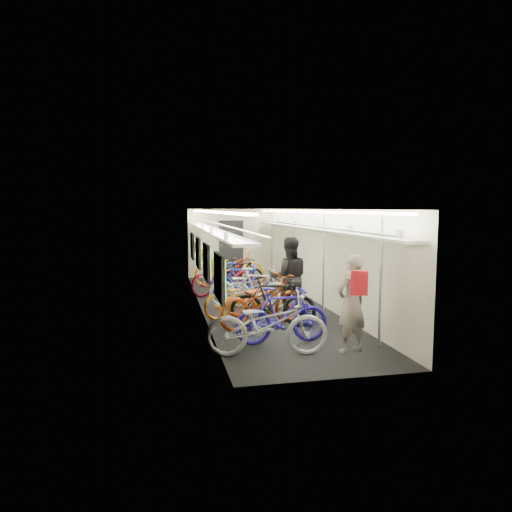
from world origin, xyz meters
name	(u,v)px	position (x,y,z in m)	size (l,w,h in m)	color
train_car_shell	(242,238)	(-0.36, 0.71, 1.66)	(10.00, 10.00, 10.00)	black
bicycle_0	(267,324)	(-0.74, -3.76, 0.53)	(0.70, 2.00, 1.05)	#AEADB2
bicycle_1	(282,315)	(-0.32, -3.17, 0.52)	(0.49, 1.72, 1.04)	#2A1CAB
bicycle_2	(262,301)	(-0.43, -1.95, 0.53)	(0.71, 2.03, 1.07)	#9D3211
bicycle_3	(273,302)	(-0.21, -2.03, 0.53)	(0.50, 1.76, 1.06)	black
bicycle_4	(243,298)	(-0.69, -1.17, 0.46)	(0.61, 1.76, 0.92)	orange
bicycle_5	(258,288)	(-0.14, -0.26, 0.50)	(0.47, 1.66, 1.00)	#BDBDBF
bicycle_6	(249,287)	(-0.36, -0.21, 0.52)	(0.69, 1.98, 1.04)	#9F9EA3
bicycle_7	(241,281)	(-0.36, 0.90, 0.50)	(0.47, 1.66, 1.00)	#1B2AA6
bicycle_8	(223,277)	(-0.75, 1.61, 0.51)	(0.67, 1.93, 1.01)	maroon
bicycle_9	(241,274)	(-0.14, 2.24, 0.48)	(0.45, 1.61, 0.97)	black
bicycle_10	(229,268)	(-0.34, 3.07, 0.58)	(0.77, 2.20, 1.16)	orange
passenger_near	(352,304)	(0.68, -3.89, 0.83)	(0.61, 0.40, 1.67)	gray
passenger_mid	(289,278)	(0.33, -1.32, 0.90)	(0.87, 0.68, 1.80)	black
backpack	(359,283)	(0.56, -4.42, 1.28)	(0.26, 0.14, 0.38)	#AB1118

